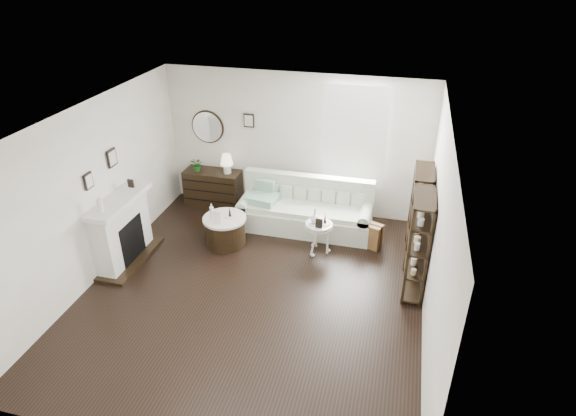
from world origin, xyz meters
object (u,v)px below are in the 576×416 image
(dresser, at_px, (213,188))
(drum_table, at_px, (225,230))
(sofa, at_px, (305,212))
(pedestal_table, at_px, (319,226))

(dresser, xyz_separation_m, drum_table, (0.74, -1.30, -0.10))
(drum_table, bearing_deg, sofa, 36.37)
(dresser, distance_m, pedestal_table, 2.65)
(sofa, bearing_deg, drum_table, -143.63)
(dresser, xyz_separation_m, pedestal_table, (2.37, -1.17, 0.14))
(sofa, distance_m, drum_table, 1.53)
(drum_table, bearing_deg, dresser, 119.55)
(sofa, xyz_separation_m, dresser, (-1.97, 0.40, 0.06))
(sofa, bearing_deg, pedestal_table, -62.80)
(dresser, relative_size, drum_table, 1.47)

